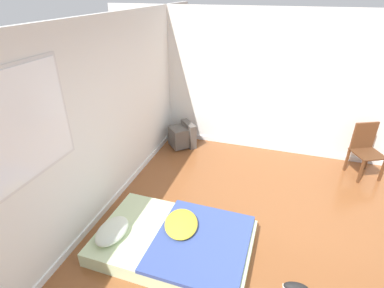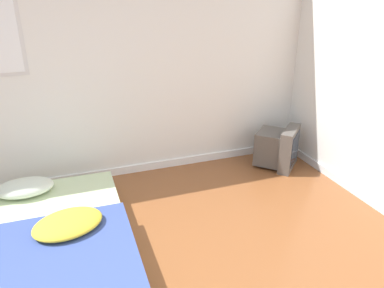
# 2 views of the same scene
# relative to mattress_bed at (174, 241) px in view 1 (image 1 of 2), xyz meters

# --- Properties ---
(ground_plane) EXTENTS (20.00, 20.00, 0.00)m
(ground_plane) POSITION_rel_mattress_bed_xyz_m (0.23, -1.20, -0.13)
(ground_plane) COLOR brown
(wall_back) EXTENTS (7.89, 0.08, 2.60)m
(wall_back) POSITION_rel_mattress_bed_xyz_m (0.22, 1.23, 1.17)
(wall_back) COLOR white
(wall_back) RESTS_ON ground_plane
(wall_right) EXTENTS (0.08, 7.20, 2.60)m
(wall_right) POSITION_rel_mattress_bed_xyz_m (3.01, -1.20, 1.16)
(wall_right) COLOR white
(wall_right) RESTS_ON ground_plane
(mattress_bed) EXTENTS (1.25, 1.89, 0.33)m
(mattress_bed) POSITION_rel_mattress_bed_xyz_m (0.00, 0.00, 0.00)
(mattress_bed) COLOR beige
(mattress_bed) RESTS_ON ground_plane
(crt_tv) EXTENTS (0.61, 0.61, 0.49)m
(crt_tv) POSITION_rel_mattress_bed_xyz_m (2.57, 0.79, 0.11)
(crt_tv) COLOR #56514C
(crt_tv) RESTS_ON ground_plane
(wooden_chair) EXTENTS (0.57, 0.57, 0.91)m
(wooden_chair) POSITION_rel_mattress_bed_xyz_m (2.58, -2.44, 0.40)
(wooden_chair) COLOR brown
(wooden_chair) RESTS_ON ground_plane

